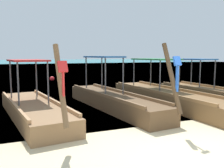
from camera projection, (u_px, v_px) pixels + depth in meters
The scene contains 7 objects.
ground at pixel (195, 157), 4.94m from camera, with size 120.00×120.00×0.00m, color beige.
sea_water at pixel (23, 64), 62.03m from camera, with size 120.00×120.00×0.00m, color teal.
longtail_boat_red_ribbon at pixel (34, 109), 7.96m from camera, with size 1.96×5.95×2.29m.
longtail_boat_blue_ribbon at pixel (112, 100), 9.38m from camera, with size 1.64×6.76×2.36m.
longtail_boat_violet_ribbon at pixel (166, 97), 10.12m from camera, with size 1.53×7.42×2.38m.
longtail_boat_pink_ribbon at pixel (205, 92), 11.76m from camera, with size 1.29×6.00×2.32m.
mooring_buoy_near at pixel (52, 79), 19.42m from camera, with size 0.38×0.38×0.38m.
Camera 1 is at (-3.36, -3.73, 2.02)m, focal length 39.60 mm.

